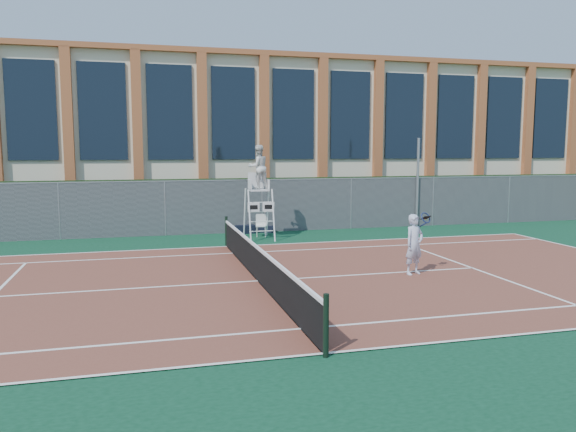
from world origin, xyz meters
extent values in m
plane|color=#233814|center=(0.00, 0.00, 0.00)|extent=(120.00, 120.00, 0.00)
cube|color=#0B341E|center=(0.00, 1.00, 0.01)|extent=(36.00, 20.00, 0.01)
cube|color=brown|center=(0.00, 0.00, 0.02)|extent=(23.77, 10.97, 0.02)
cylinder|color=black|center=(0.00, -5.60, 0.55)|extent=(0.10, 0.10, 1.10)
cylinder|color=black|center=(0.00, 5.60, 0.55)|extent=(0.10, 0.10, 1.10)
cube|color=black|center=(0.00, 0.00, 0.46)|extent=(0.03, 11.00, 0.86)
cube|color=white|center=(0.00, 0.00, 0.92)|extent=(0.06, 11.20, 0.07)
cube|color=black|center=(0.00, 10.00, 1.10)|extent=(40.00, 1.40, 2.20)
cube|color=beige|center=(0.00, 18.00, 4.00)|extent=(44.00, 10.00, 8.00)
cube|color=#9F542E|center=(0.00, 18.00, 8.10)|extent=(45.00, 10.60, 0.25)
cylinder|color=#9EA0A5|center=(9.14, 8.70, 2.00)|extent=(0.12, 0.12, 3.99)
cylinder|color=white|center=(1.02, 6.48, 0.96)|extent=(0.06, 0.56, 2.02)
cylinder|color=white|center=(1.95, 6.48, 0.96)|extent=(0.06, 0.56, 2.02)
cylinder|color=white|center=(1.02, 7.52, 0.96)|extent=(0.06, 0.56, 2.02)
cylinder|color=white|center=(1.95, 7.52, 0.96)|extent=(0.06, 0.56, 2.02)
cube|color=white|center=(1.49, 7.00, 1.92)|extent=(0.72, 0.62, 0.06)
cube|color=white|center=(1.49, 7.29, 2.28)|extent=(0.72, 0.05, 0.62)
cube|color=white|center=(1.20, 6.59, 1.30)|extent=(0.45, 0.03, 0.35)
cube|color=white|center=(1.78, 6.59, 1.30)|extent=(0.45, 0.03, 0.35)
imported|color=silver|center=(1.49, 7.05, 2.80)|extent=(0.95, 0.81, 1.70)
cube|color=silver|center=(1.69, 7.55, 0.44)|extent=(0.48, 0.48, 0.04)
cube|color=silver|center=(1.72, 7.73, 0.68)|extent=(0.41, 0.12, 0.44)
cylinder|color=silver|center=(1.49, 7.41, 0.22)|extent=(0.03, 0.03, 0.41)
cylinder|color=silver|center=(1.82, 7.35, 0.22)|extent=(0.03, 0.03, 0.41)
cylinder|color=silver|center=(1.55, 7.74, 0.22)|extent=(0.03, 0.03, 0.41)
cylinder|color=silver|center=(1.88, 7.68, 0.22)|extent=(0.03, 0.03, 0.41)
cube|color=black|center=(1.22, 8.53, 0.18)|extent=(0.82, 0.36, 0.34)
cube|color=black|center=(2.15, 8.60, 0.15)|extent=(0.74, 0.52, 0.27)
imported|color=silver|center=(4.35, -0.31, 0.87)|extent=(0.71, 0.58, 1.68)
torus|color=#15204F|center=(4.80, -0.09, 1.57)|extent=(0.38, 0.30, 0.30)
sphere|color=#CCE533|center=(4.90, 0.09, 1.52)|extent=(0.07, 0.07, 0.07)
camera|label=1|loc=(-2.93, -14.23, 3.48)|focal=35.00mm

